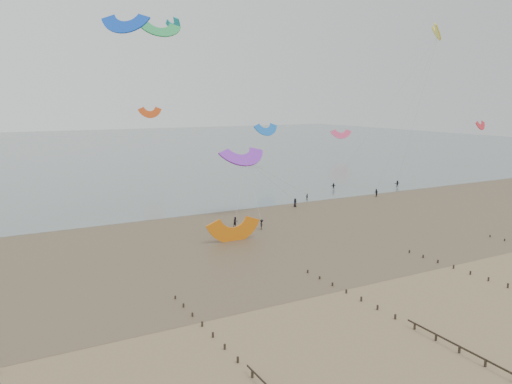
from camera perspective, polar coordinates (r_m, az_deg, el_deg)
ground at (r=54.67m, az=9.67°, el=-13.51°), size 500.00×500.00×0.00m
sea_and_shore at (r=81.32m, az=-7.87°, el=-5.39°), size 500.00×665.00×0.03m
kitesurfers at (r=106.86m, az=6.03°, el=-1.04°), size 130.91×27.00×1.83m
grounded_kite at (r=79.86m, az=-2.53°, el=-5.59°), size 7.69×6.01×4.21m
kites_airborne at (r=123.61m, az=-23.44°, el=9.72°), size 223.46×107.91×37.52m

